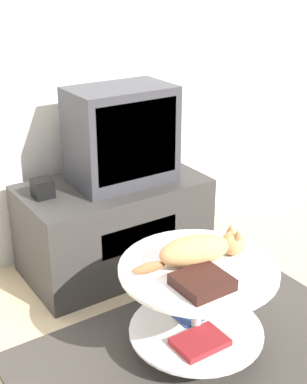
{
  "coord_description": "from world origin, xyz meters",
  "views": [
    {
      "loc": [
        -1.26,
        -1.5,
        1.67
      ],
      "look_at": [
        0.06,
        0.49,
        0.63
      ],
      "focal_mm": 50.0,
      "sensor_mm": 36.0,
      "label": 1
    }
  ],
  "objects_px": {
    "dvd_box": "(202,282)",
    "cat": "(200,249)",
    "tv": "(121,135)",
    "speaker": "(43,188)"
  },
  "relations": [
    {
      "from": "cat",
      "to": "dvd_box",
      "type": "bearing_deg",
      "value": -114.91
    },
    {
      "from": "speaker",
      "to": "cat",
      "type": "relative_size",
      "value": 0.19
    },
    {
      "from": "speaker",
      "to": "cat",
      "type": "distance_m",
      "value": 0.95
    },
    {
      "from": "dvd_box",
      "to": "cat",
      "type": "xyz_separation_m",
      "value": [
        0.11,
        0.16,
        0.04
      ]
    },
    {
      "from": "dvd_box",
      "to": "cat",
      "type": "relative_size",
      "value": 0.39
    },
    {
      "from": "tv",
      "to": "cat",
      "type": "distance_m",
      "value": 0.9
    },
    {
      "from": "dvd_box",
      "to": "cat",
      "type": "bearing_deg",
      "value": 55.23
    },
    {
      "from": "tv",
      "to": "dvd_box",
      "type": "bearing_deg",
      "value": -102.44
    },
    {
      "from": "tv",
      "to": "cat",
      "type": "bearing_deg",
      "value": -97.38
    },
    {
      "from": "speaker",
      "to": "cat",
      "type": "bearing_deg",
      "value": -68.3
    }
  ]
}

